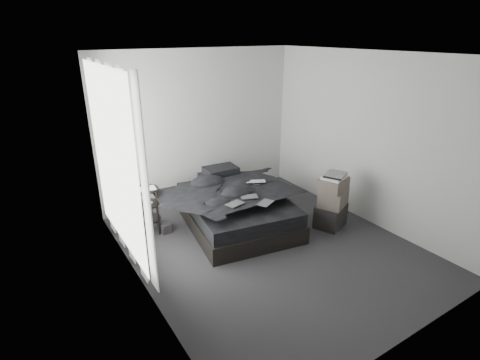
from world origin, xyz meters
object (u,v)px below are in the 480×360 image
laptop (256,179)px  side_stand (148,211)px  box_lower (330,215)px  bed (236,217)px

laptop → side_stand: (-1.60, 0.54, -0.35)m
laptop → box_lower: 1.29m
bed → side_stand: (-1.24, 0.53, 0.22)m
box_lower → side_stand: bearing=151.2°
bed → box_lower: 1.47m
laptop → box_lower: (0.86, -0.81, -0.53)m
laptop → box_lower: size_ratio=0.65×
bed → box_lower: size_ratio=4.06×
bed → laptop: bearing=7.5°
laptop → side_stand: bearing=-171.3°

